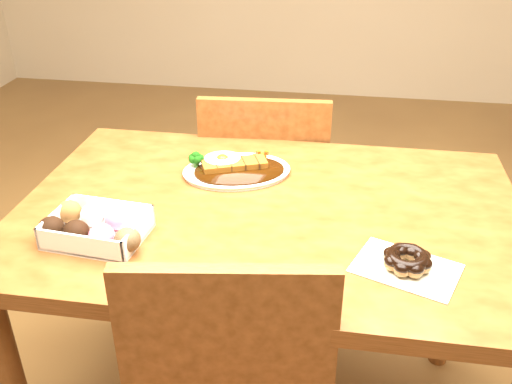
# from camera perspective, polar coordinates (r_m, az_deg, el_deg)

# --- Properties ---
(table) EXTENTS (1.20, 0.80, 0.75)m
(table) POSITION_cam_1_polar(r_m,az_deg,el_deg) (1.42, 1.26, -4.99)
(table) COLOR #542C10
(table) RESTS_ON ground
(chair_far) EXTENTS (0.45, 0.45, 0.87)m
(chair_far) POSITION_cam_1_polar(r_m,az_deg,el_deg) (1.97, 1.02, -0.34)
(chair_far) COLOR #542C10
(chair_far) RESTS_ON ground
(katsu_curry_plate) EXTENTS (0.33, 0.28, 0.06)m
(katsu_curry_plate) POSITION_cam_1_polar(r_m,az_deg,el_deg) (1.51, -2.14, 2.38)
(katsu_curry_plate) COLOR white
(katsu_curry_plate) RESTS_ON table
(donut_box) EXTENTS (0.23, 0.17, 0.06)m
(donut_box) POSITION_cam_1_polar(r_m,az_deg,el_deg) (1.28, -15.83, -3.33)
(donut_box) COLOR white
(donut_box) RESTS_ON table
(pon_de_ring) EXTENTS (0.24, 0.20, 0.04)m
(pon_de_ring) POSITION_cam_1_polar(r_m,az_deg,el_deg) (1.19, 14.88, -6.65)
(pon_de_ring) COLOR silver
(pon_de_ring) RESTS_ON table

